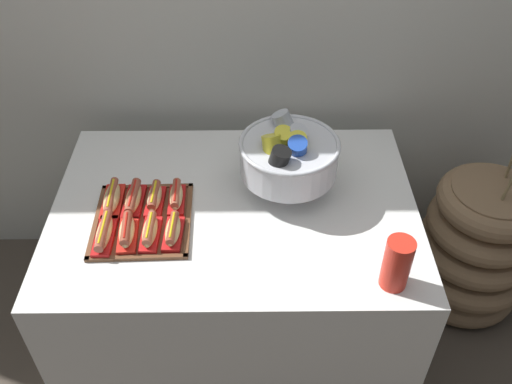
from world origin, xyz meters
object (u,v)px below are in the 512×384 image
Objects in this scene: hot_dog_5 at (133,199)px; floor_vase at (474,246)px; hot_dog_7 at (176,197)px; hot_dog_1 at (127,232)px; hot_dog_0 at (104,233)px; buffet_table at (237,271)px; serving_tray at (143,221)px; cup_stack at (397,264)px; punch_bowl at (289,156)px; hot_dog_4 at (112,199)px; hot_dog_6 at (155,197)px; hot_dog_2 at (150,231)px; hot_dog_3 at (173,231)px.

floor_vase is at bearing 8.25° from hot_dog_5.
hot_dog_1 is at bearing -130.55° from hot_dog_7.
hot_dog_0 is at bearing -178.28° from hot_dog_1.
buffet_table is 0.53m from hot_dog_5.
hot_dog_1 is at bearing -112.72° from serving_tray.
hot_dog_0 is at bearing -165.79° from floor_vase.
hot_dog_7 is at bearing 178.07° from buffet_table.
hot_dog_7 is 0.79m from cup_stack.
hot_dog_1 is 0.86m from cup_stack.
hot_dog_0 is 1.11× the size of hot_dog_1.
hot_dog_1 reaches higher than hot_dog_0.
cup_stack is at bearing -55.79° from punch_bowl.
hot_dog_4 is 0.64m from punch_bowl.
hot_dog_6 reaches higher than buffet_table.
cup_stack is at bearing -18.92° from serving_tray.
floor_vase reaches higher than buffet_table.
serving_tray is 2.24× the size of hot_dog_1.
hot_dog_4 is (-0.11, 0.08, 0.03)m from serving_tray.
punch_bowl is 1.95× the size of cup_stack.
hot_dog_1 reaches higher than hot_dog_2.
hot_dog_3 is (0.11, -0.08, 0.03)m from serving_tray.
cup_stack reaches higher than hot_dog_0.
hot_dog_6 is (-0.08, 0.16, 0.00)m from hot_dog_3.
cup_stack is (0.85, -0.36, 0.06)m from hot_dog_5.
buffet_table is 7.83× the size of hot_dog_1.
hot_dog_3 is (-1.23, -0.36, 0.48)m from floor_vase.
hot_dog_0 is 0.28m from hot_dog_7.
hot_dog_4 is at bearing -178.28° from hot_dog_7.
hot_dog_2 is 1.04× the size of hot_dog_3.
hot_dog_2 is 0.54m from punch_bowl.
buffet_table is 0.44m from hot_dog_7.
floor_vase is 1.44m from serving_tray.
cup_stack is at bearing -21.10° from hot_dog_4.
hot_dog_3 is 0.22m from hot_dog_5.
hot_dog_1 is 0.61m from punch_bowl.
hot_dog_5 is 1.13× the size of hot_dog_6.
hot_dog_1 is at bearing -165.14° from floor_vase.
cup_stack is (0.30, -0.44, -0.06)m from punch_bowl.
hot_dog_3 is at bearing -147.67° from punch_bowl.
hot_dog_4 is at bearing 116.17° from hot_dog_1.
hot_dog_3 is 0.28m from hot_dog_4.
hot_dog_0 is at bearing -158.75° from buffet_table.
floor_vase reaches higher than hot_dog_4.
cup_stack is (0.92, -0.36, 0.06)m from hot_dog_4.
hot_dog_7 is (0.22, 0.01, 0.00)m from hot_dog_4.
hot_dog_6 reaches higher than hot_dog_3.
hot_dog_3 is at bearing -163.61° from floor_vase.
buffet_table is 7.12× the size of hot_dog_4.
hot_dog_4 is at bearing -178.28° from hot_dog_5.
hot_dog_7 is (0.22, 0.17, 0.00)m from hot_dog_0.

